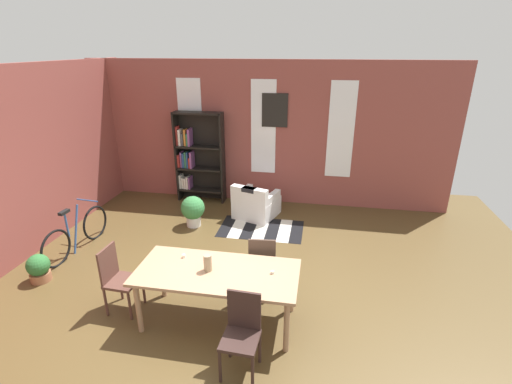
% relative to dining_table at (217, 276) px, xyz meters
% --- Properties ---
extents(ground_plane, '(10.25, 10.25, 0.00)m').
position_rel_dining_table_xyz_m(ground_plane, '(-0.08, 0.23, -0.69)').
color(ground_plane, brown).
extents(back_wall_brick, '(8.18, 0.12, 3.17)m').
position_rel_dining_table_xyz_m(back_wall_brick, '(-0.08, 4.24, 0.89)').
color(back_wall_brick, brown).
rests_on(back_wall_brick, ground).
extents(window_pane_0, '(0.55, 0.02, 2.06)m').
position_rel_dining_table_xyz_m(window_pane_0, '(-1.75, 4.17, 1.05)').
color(window_pane_0, white).
extents(window_pane_1, '(0.55, 0.02, 2.06)m').
position_rel_dining_table_xyz_m(window_pane_1, '(-0.08, 4.17, 1.05)').
color(window_pane_1, white).
extents(window_pane_2, '(0.55, 0.02, 2.06)m').
position_rel_dining_table_xyz_m(window_pane_2, '(1.60, 4.17, 1.05)').
color(window_pane_2, white).
extents(dining_table, '(2.07, 0.94, 0.77)m').
position_rel_dining_table_xyz_m(dining_table, '(0.00, 0.00, 0.00)').
color(dining_table, '#A27A5A').
rests_on(dining_table, ground).
extents(vase_on_table, '(0.11, 0.11, 0.22)m').
position_rel_dining_table_xyz_m(vase_on_table, '(-0.12, 0.00, 0.19)').
color(vase_on_table, '#998466').
rests_on(vase_on_table, dining_table).
extents(tealight_candle_0, '(0.04, 0.04, 0.04)m').
position_rel_dining_table_xyz_m(tealight_candle_0, '(0.70, 0.07, 0.10)').
color(tealight_candle_0, silver).
rests_on(tealight_candle_0, dining_table).
extents(tealight_candle_1, '(0.04, 0.04, 0.05)m').
position_rel_dining_table_xyz_m(tealight_candle_1, '(-0.53, 0.23, 0.10)').
color(tealight_candle_1, silver).
rests_on(tealight_candle_1, dining_table).
extents(dining_chair_far_right, '(0.44, 0.44, 0.95)m').
position_rel_dining_table_xyz_m(dining_chair_far_right, '(0.47, 0.70, -0.18)').
color(dining_chair_far_right, '#443329').
rests_on(dining_chair_far_right, ground).
extents(dining_chair_near_right, '(0.42, 0.42, 0.95)m').
position_rel_dining_table_xyz_m(dining_chair_near_right, '(0.47, -0.70, -0.18)').
color(dining_chair_near_right, '#31201C').
rests_on(dining_chair_near_right, ground).
extents(dining_chair_head_left, '(0.42, 0.42, 0.95)m').
position_rel_dining_table_xyz_m(dining_chair_head_left, '(-1.41, 0.00, -0.18)').
color(dining_chair_head_left, '#533229').
rests_on(dining_chair_head_left, ground).
extents(bookshelf_tall, '(1.11, 0.31, 2.08)m').
position_rel_dining_table_xyz_m(bookshelf_tall, '(-1.61, 3.99, 0.36)').
color(bookshelf_tall, black).
rests_on(bookshelf_tall, ground).
extents(armchair_white, '(1.00, 1.00, 0.75)m').
position_rel_dining_table_xyz_m(armchair_white, '(-0.10, 3.28, -0.41)').
color(armchair_white, silver).
rests_on(armchair_white, ground).
extents(bicycle_second, '(0.44, 1.65, 0.88)m').
position_rel_dining_table_xyz_m(bicycle_second, '(-2.97, 1.33, -0.36)').
color(bicycle_second, black).
rests_on(bicycle_second, ground).
extents(potted_plant_by_shelf, '(0.48, 0.48, 0.63)m').
position_rel_dining_table_xyz_m(potted_plant_by_shelf, '(-1.26, 2.62, -0.34)').
color(potted_plant_by_shelf, silver).
rests_on(potted_plant_by_shelf, ground).
extents(potted_plant_corner, '(0.34, 0.34, 0.45)m').
position_rel_dining_table_xyz_m(potted_plant_corner, '(-2.99, 0.39, -0.47)').
color(potted_plant_corner, '#9E6042').
rests_on(potted_plant_corner, ground).
extents(striped_rug, '(1.66, 0.98, 0.01)m').
position_rel_dining_table_xyz_m(striped_rug, '(0.12, 2.72, -0.69)').
color(striped_rug, black).
rests_on(striped_rug, ground).
extents(framed_picture, '(0.56, 0.03, 0.72)m').
position_rel_dining_table_xyz_m(framed_picture, '(0.17, 4.16, 1.44)').
color(framed_picture, black).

